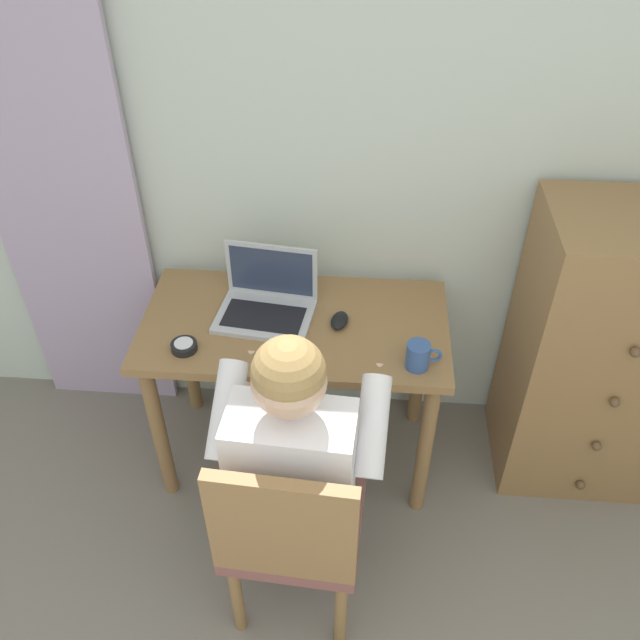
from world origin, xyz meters
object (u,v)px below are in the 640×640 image
dresser (598,354)px  coffee_mug (419,356)px  computer_mouse (340,321)px  laptop (267,301)px  desk_clock (184,346)px  chair (291,530)px  person_seated (299,445)px  desk (295,346)px

dresser → coffee_mug: size_ratio=9.78×
computer_mouse → dresser: bearing=14.2°
laptop → desk_clock: (-0.26, -0.23, -0.04)m
coffee_mug → dresser: bearing=21.0°
dresser → coffee_mug: 0.76m
dresser → laptop: dresser is taller
chair → laptop: 0.82m
dresser → desk_clock: size_ratio=13.03×
person_seated → computer_mouse: (0.09, 0.51, 0.08)m
chair → desk_clock: 0.71m
person_seated → coffee_mug: bearing=40.7°
desk → computer_mouse: bearing=0.8°
desk → coffee_mug: (0.43, -0.19, 0.17)m
chair → desk_clock: bearing=129.0°
desk → person_seated: bearing=-82.4°
desk → dresser: 1.12m
chair → desk: bearing=94.8°
person_seated → desk: bearing=97.6°
dresser → laptop: bearing=-179.2°
desk → coffee_mug: coffee_mug is taller
desk → dresser: bearing=3.5°
desk → coffee_mug: bearing=-24.2°
person_seated → coffee_mug: size_ratio=9.85×
desk → computer_mouse: computer_mouse is taller
dresser → desk: bearing=-176.5°
laptop → desk_clock: 0.34m
computer_mouse → desk_clock: computer_mouse is taller
person_seated → dresser: bearing=28.7°
chair → computer_mouse: size_ratio=8.64×
person_seated → laptop: bearing=107.1°
desk → person_seated: 0.52m
laptop → desk: bearing=-26.0°
person_seated → laptop: size_ratio=3.22×
dresser → coffee_mug: bearing=-159.0°
laptop → computer_mouse: size_ratio=3.67×
chair → coffee_mug: size_ratio=7.20×
computer_mouse → desk: bearing=-169.0°
person_seated → coffee_mug: person_seated is taller
dresser → chair: size_ratio=1.36×
dresser → desk_clock: 1.51m
desk → chair: chair is taller
desk → coffee_mug: 0.50m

